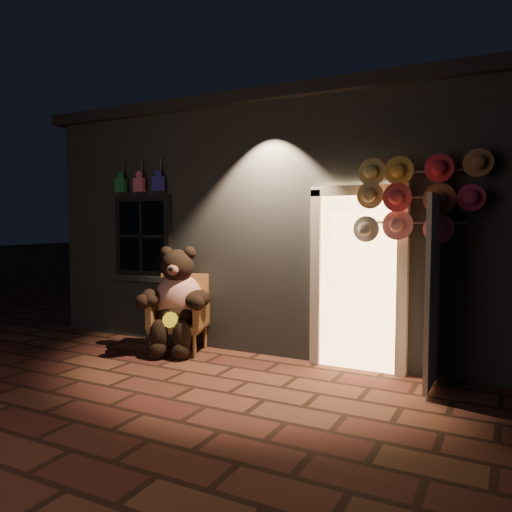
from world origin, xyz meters
The scene contains 5 objects.
ground centered at (0.00, 0.00, 0.00)m, with size 60.00×60.00×0.00m, color brown.
shop_building centered at (0.00, 3.99, 1.74)m, with size 7.30×5.95×3.51m.
wicker_armchair centered at (-1.03, 1.17, 0.52)m, with size 0.86×0.83×1.04m.
teddy_bear centered at (-1.00, 1.04, 0.71)m, with size 0.99×0.91×1.43m.
hat_rack centered at (2.01, 1.28, 2.03)m, with size 1.42×0.22×2.51m.
Camera 1 is at (2.99, -4.32, 1.77)m, focal length 35.00 mm.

